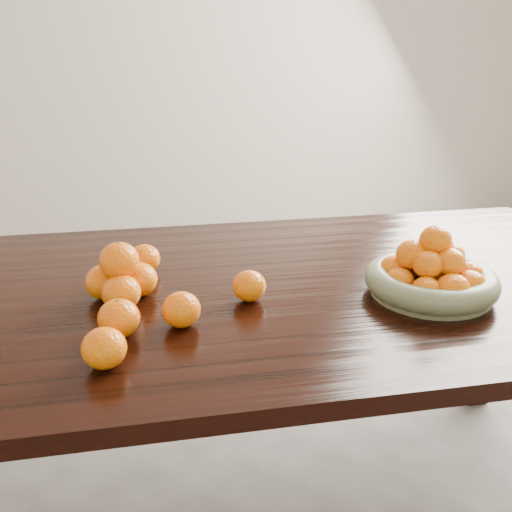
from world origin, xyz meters
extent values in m
cube|color=beige|center=(0.00, 2.50, 1.35)|extent=(5.00, 0.04, 2.70)
cube|color=black|center=(0.00, 0.00, 0.73)|extent=(2.00, 1.00, 0.04)
cube|color=black|center=(0.93, 0.43, 0.35)|extent=(0.08, 0.08, 0.71)
cylinder|color=#727A59|center=(0.38, -0.14, 0.76)|extent=(0.27, 0.27, 0.01)
torus|color=#727A59|center=(0.38, -0.14, 0.79)|extent=(0.30, 0.30, 0.06)
ellipsoid|color=orange|center=(0.47, -0.15, 0.80)|extent=(0.07, 0.07, 0.06)
ellipsoid|color=orange|center=(0.45, -0.10, 0.80)|extent=(0.07, 0.07, 0.07)
ellipsoid|color=orange|center=(0.40, -0.06, 0.80)|extent=(0.07, 0.07, 0.07)
ellipsoid|color=orange|center=(0.35, -0.07, 0.80)|extent=(0.07, 0.07, 0.07)
ellipsoid|color=orange|center=(0.31, -0.09, 0.80)|extent=(0.08, 0.08, 0.07)
ellipsoid|color=orange|center=(0.30, -0.15, 0.79)|extent=(0.07, 0.07, 0.06)
ellipsoid|color=orange|center=(0.33, -0.21, 0.79)|extent=(0.07, 0.07, 0.06)
ellipsoid|color=orange|center=(0.38, -0.22, 0.80)|extent=(0.08, 0.08, 0.07)
ellipsoid|color=orange|center=(0.44, -0.20, 0.80)|extent=(0.07, 0.07, 0.07)
ellipsoid|color=orange|center=(0.38, -0.14, 0.80)|extent=(0.07, 0.07, 0.07)
ellipsoid|color=orange|center=(0.42, -0.13, 0.84)|extent=(0.07, 0.07, 0.06)
ellipsoid|color=orange|center=(0.38, -0.09, 0.84)|extent=(0.07, 0.07, 0.06)
ellipsoid|color=orange|center=(0.34, -0.12, 0.85)|extent=(0.08, 0.08, 0.07)
ellipsoid|color=orange|center=(0.35, -0.17, 0.84)|extent=(0.07, 0.07, 0.06)
ellipsoid|color=orange|center=(0.40, -0.17, 0.84)|extent=(0.07, 0.07, 0.06)
ellipsoid|color=orange|center=(0.38, -0.13, 0.88)|extent=(0.07, 0.07, 0.07)
ellipsoid|color=orange|center=(-0.32, -0.08, 0.79)|extent=(0.09, 0.09, 0.08)
ellipsoid|color=orange|center=(-0.29, -0.02, 0.79)|extent=(0.09, 0.09, 0.08)
ellipsoid|color=orange|center=(-0.36, -0.02, 0.79)|extent=(0.09, 0.09, 0.08)
ellipsoid|color=orange|center=(-0.32, -0.04, 0.85)|extent=(0.09, 0.09, 0.08)
ellipsoid|color=orange|center=(-0.33, -0.21, 0.79)|extent=(0.08, 0.08, 0.08)
ellipsoid|color=orange|center=(-0.35, -0.32, 0.79)|extent=(0.08, 0.08, 0.08)
ellipsoid|color=orange|center=(-0.04, -0.09, 0.79)|extent=(0.08, 0.08, 0.07)
ellipsoid|color=orange|center=(-0.27, 0.12, 0.79)|extent=(0.08, 0.08, 0.07)
ellipsoid|color=orange|center=(-0.20, -0.19, 0.79)|extent=(0.08, 0.08, 0.07)
camera|label=1|loc=(-0.25, -1.25, 1.31)|focal=40.00mm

